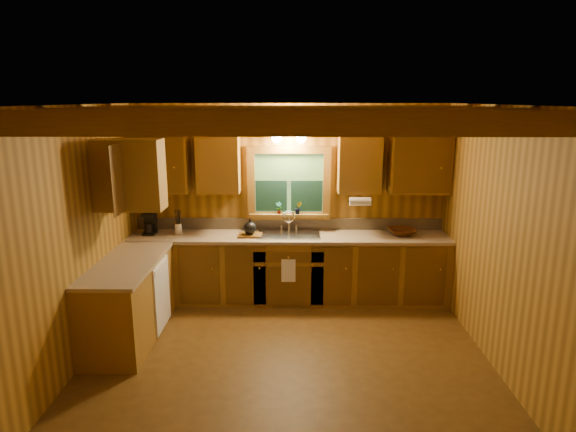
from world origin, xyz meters
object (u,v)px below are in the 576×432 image
Objects in this scene: coffee_maker at (150,223)px; cutting_board at (250,235)px; sink at (289,238)px; wicker_basket at (402,232)px.

coffee_maker is 1.35m from cutting_board.
coffee_maker is (-1.85, 0.04, 0.18)m from sink.
cutting_board is 2.01m from wicker_basket.
coffee_maker reaches higher than wicker_basket.
coffee_maker is 0.93× the size of cutting_board.
cutting_board is (1.34, -0.11, -0.13)m from coffee_maker.
wicker_basket is at bearing 0.70° from sink.
sink is 1.86m from coffee_maker.
cutting_board is at bearing -177.43° from wicker_basket.
coffee_maker reaches higher than cutting_board.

